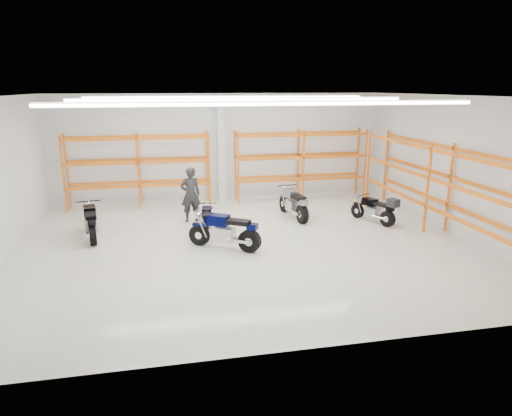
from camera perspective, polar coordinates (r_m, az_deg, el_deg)
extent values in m
plane|color=silver|center=(14.27, -1.19, -4.57)|extent=(14.00, 14.00, 0.00)
cube|color=silver|center=(19.54, -4.44, 7.51)|extent=(14.00, 0.02, 4.50)
cube|color=silver|center=(8.03, 6.51, -3.43)|extent=(14.00, 0.02, 4.50)
cube|color=silver|center=(16.43, 23.63, 4.89)|extent=(0.02, 12.00, 4.50)
cube|color=white|center=(13.45, -1.30, 13.81)|extent=(14.00, 12.00, 0.02)
cube|color=white|center=(10.52, 1.72, 12.94)|extent=(10.00, 0.22, 0.10)
cube|color=white|center=(13.95, -1.67, 13.43)|extent=(10.00, 0.22, 0.10)
cube|color=white|center=(16.91, -3.48, 13.68)|extent=(10.00, 0.22, 0.10)
cylinder|color=black|center=(14.20, -7.09, -3.36)|extent=(0.64, 0.47, 0.67)
cylinder|color=black|center=(13.51, -0.80, -4.15)|extent=(0.69, 0.54, 0.69)
cylinder|color=silver|center=(14.20, -7.09, -3.36)|extent=(0.27, 0.25, 0.22)
cylinder|color=silver|center=(13.51, -0.80, -4.15)|extent=(0.33, 0.32, 0.25)
cube|color=#020631|center=(14.09, -7.13, -2.07)|extent=(0.43, 0.36, 0.07)
cube|color=#B7B7BC|center=(13.78, -3.91, -3.27)|extent=(0.71, 0.65, 0.42)
cube|color=#A5A5AA|center=(13.65, -2.28, -3.92)|extent=(0.73, 0.53, 0.09)
cube|color=#020631|center=(13.74, -4.70, -1.49)|extent=(0.73, 0.66, 0.31)
cube|color=black|center=(13.49, -2.30, -1.76)|extent=(0.80, 0.68, 0.13)
cube|color=#020631|center=(13.34, -0.45, -2.34)|extent=(0.38, 0.36, 0.18)
cylinder|color=black|center=(13.83, -6.13, -0.35)|extent=(0.46, 0.68, 0.04)
sphere|color=silver|center=(14.03, -7.33, -0.92)|extent=(0.21, 0.21, 0.21)
cylinder|color=silver|center=(13.48, -2.41, -4.17)|extent=(0.76, 0.54, 0.10)
cylinder|color=black|center=(16.53, -20.02, -1.58)|extent=(0.24, 0.66, 0.64)
cylinder|color=black|center=(14.98, -19.73, -3.18)|extent=(0.31, 0.69, 0.67)
cylinder|color=silver|center=(16.53, -20.02, -1.58)|extent=(0.19, 0.24, 0.21)
cylinder|color=silver|center=(14.98, -19.73, -3.18)|extent=(0.25, 0.27, 0.24)
cube|color=black|center=(16.44, -20.12, -0.51)|extent=(0.23, 0.41, 0.06)
cube|color=#B7B7BC|center=(15.69, -19.92, -1.94)|extent=(0.48, 0.62, 0.41)
cube|color=#A5A5AA|center=(15.33, -19.81, -2.74)|extent=(0.26, 0.76, 0.09)
cube|color=black|center=(15.77, -20.08, -0.33)|extent=(0.47, 0.66, 0.30)
cube|color=black|center=(15.18, -19.98, -0.89)|extent=(0.45, 0.76, 0.13)
cube|color=black|center=(14.77, -19.87, -1.65)|extent=(0.28, 0.32, 0.17)
cylinder|color=black|center=(16.06, -20.22, 0.80)|extent=(0.75, 0.18, 0.04)
sphere|color=silver|center=(16.42, -20.21, 0.47)|extent=(0.20, 0.20, 0.20)
cylinder|color=silver|center=(15.28, -20.44, -2.85)|extent=(0.24, 0.81, 0.10)
cylinder|color=black|center=(15.99, -6.03, -1.46)|extent=(0.19, 0.56, 0.55)
cylinder|color=black|center=(14.68, -6.26, -2.93)|extent=(0.24, 0.58, 0.56)
cylinder|color=silver|center=(15.99, -6.03, -1.46)|extent=(0.15, 0.20, 0.18)
cylinder|color=silver|center=(14.68, -6.26, -2.93)|extent=(0.21, 0.22, 0.20)
cube|color=#030837|center=(15.91, -6.06, -0.52)|extent=(0.18, 0.34, 0.05)
cube|color=#B7B7BC|center=(15.28, -6.16, -1.82)|extent=(0.39, 0.52, 0.35)
cube|color=#A5A5AA|center=(14.97, -6.21, -2.54)|extent=(0.20, 0.65, 0.07)
cube|color=#030837|center=(15.34, -6.17, -0.41)|extent=(0.38, 0.55, 0.26)
cube|color=black|center=(14.85, -6.25, -0.93)|extent=(0.36, 0.63, 0.11)
cube|color=#030837|center=(14.50, -6.32, -1.62)|extent=(0.23, 0.26, 0.15)
cylinder|color=black|center=(15.59, -6.14, 0.61)|extent=(0.64, 0.12, 0.03)
sphere|color=silver|center=(15.89, -6.08, 0.34)|extent=(0.17, 0.17, 0.17)
cylinder|color=silver|center=(14.95, -6.77, -2.58)|extent=(0.18, 0.69, 0.08)
cylinder|color=black|center=(17.87, 3.52, 0.54)|extent=(0.23, 0.67, 0.66)
cylinder|color=black|center=(16.41, 5.81, -0.77)|extent=(0.30, 0.70, 0.68)
cylinder|color=silver|center=(17.87, 3.52, 0.54)|extent=(0.18, 0.24, 0.22)
cylinder|color=silver|center=(16.41, 5.81, -0.77)|extent=(0.25, 0.27, 0.24)
cube|color=gray|center=(17.79, 3.54, 1.57)|extent=(0.22, 0.42, 0.07)
cube|color=#B7B7BC|center=(17.07, 4.67, 0.30)|extent=(0.48, 0.62, 0.42)
cube|color=#A5A5AA|center=(16.74, 5.26, -0.41)|extent=(0.24, 0.78, 0.09)
cube|color=gray|center=(17.15, 4.43, 1.81)|extent=(0.46, 0.66, 0.31)
cube|color=black|center=(16.60, 5.30, 1.35)|extent=(0.43, 0.77, 0.13)
cube|color=gray|center=(16.22, 5.98, 0.69)|extent=(0.28, 0.32, 0.18)
cylinder|color=black|center=(17.43, 3.94, 2.85)|extent=(0.77, 0.15, 0.04)
sphere|color=silver|center=(17.76, 3.50, 2.50)|extent=(0.21, 0.21, 0.21)
cylinder|color=silver|center=(16.62, 4.77, -0.50)|extent=(0.22, 0.83, 0.10)
cylinder|color=black|center=(17.45, 12.57, -0.34)|extent=(0.33, 0.55, 0.55)
cylinder|color=black|center=(16.61, 16.13, -1.31)|extent=(0.39, 0.59, 0.57)
cylinder|color=silver|center=(17.45, 12.57, -0.34)|extent=(0.19, 0.22, 0.18)
cylinder|color=silver|center=(16.61, 16.13, -1.31)|extent=(0.25, 0.26, 0.20)
cube|color=black|center=(17.38, 12.62, 0.54)|extent=(0.26, 0.36, 0.06)
cube|color=#B7B7BC|center=(16.98, 14.40, -0.49)|extent=(0.50, 0.57, 0.35)
cube|color=#A5A5AA|center=(16.79, 15.29, -1.04)|extent=(0.37, 0.63, 0.07)
cube|color=black|center=(16.99, 14.05, 0.76)|extent=(0.50, 0.60, 0.26)
cube|color=black|center=(16.68, 15.40, 0.41)|extent=(0.50, 0.66, 0.11)
cube|color=black|center=(16.47, 16.42, -0.11)|extent=(0.28, 0.30, 0.15)
cylinder|color=black|center=(17.14, 13.29, 1.62)|extent=(0.60, 0.30, 0.03)
sphere|color=silver|center=(17.35, 12.58, 1.33)|extent=(0.17, 0.17, 0.17)
cylinder|color=silver|center=(16.66, 15.08, -1.15)|extent=(0.36, 0.66, 0.08)
cube|color=black|center=(16.35, 16.79, 0.62)|extent=(0.43, 0.45, 0.28)
imported|color=black|center=(16.58, -8.19, 1.67)|extent=(0.80, 0.60, 2.00)
cube|color=white|center=(19.37, -4.37, 7.44)|extent=(0.32, 0.32, 4.50)
cube|color=orange|center=(19.76, -22.53, 4.29)|extent=(0.07, 0.07, 3.00)
cube|color=orange|center=(18.98, -22.96, 3.85)|extent=(0.07, 0.07, 3.00)
cube|color=orange|center=(19.41, -14.39, 4.79)|extent=(0.07, 0.07, 3.00)
cube|color=orange|center=(18.63, -14.49, 4.37)|extent=(0.07, 0.07, 3.00)
cube|color=orange|center=(19.47, -6.11, 5.21)|extent=(0.07, 0.07, 3.00)
cube|color=orange|center=(18.69, -5.87, 4.81)|extent=(0.07, 0.07, 3.00)
cube|color=orange|center=(19.52, -14.28, 3.17)|extent=(5.60, 0.07, 0.12)
cube|color=orange|center=(18.73, -14.38, 2.68)|extent=(5.60, 0.07, 0.12)
cube|color=orange|center=(19.35, -14.46, 5.89)|extent=(5.60, 0.07, 0.12)
cube|color=orange|center=(18.57, -14.56, 5.51)|extent=(5.60, 0.07, 0.12)
cube|color=orange|center=(19.24, -14.64, 8.64)|extent=(5.60, 0.07, 0.12)
cube|color=orange|center=(18.44, -14.75, 8.38)|extent=(5.60, 0.07, 0.12)
cube|color=orange|center=(19.62, -2.61, 5.35)|extent=(0.07, 0.07, 3.00)
cube|color=orange|center=(18.84, -2.22, 4.96)|extent=(0.07, 0.07, 3.00)
cube|color=orange|center=(20.24, 5.28, 5.60)|extent=(0.07, 0.07, 3.00)
cube|color=orange|center=(19.49, 5.96, 5.22)|extent=(0.07, 0.07, 3.00)
cube|color=orange|center=(21.21, 12.58, 5.74)|extent=(0.07, 0.07, 3.00)
cube|color=orange|center=(20.50, 13.48, 5.37)|extent=(0.07, 0.07, 3.00)
cube|color=orange|center=(20.34, 5.25, 4.04)|extent=(5.60, 0.07, 0.12)
cube|color=orange|center=(19.59, 5.92, 3.60)|extent=(5.60, 0.07, 0.12)
cube|color=orange|center=(20.18, 5.31, 6.65)|extent=(5.60, 0.07, 0.12)
cube|color=orange|center=(19.43, 5.99, 6.31)|extent=(5.60, 0.07, 0.12)
cube|color=orange|center=(20.07, 5.37, 9.30)|extent=(5.60, 0.07, 0.12)
cube|color=orange|center=(19.31, 6.07, 9.06)|extent=(5.60, 0.07, 0.12)
cube|color=orange|center=(16.49, 23.02, 2.32)|extent=(0.07, 0.07, 3.00)
cube|color=orange|center=(16.06, 20.66, 2.24)|extent=(0.07, 0.07, 3.00)
cube|color=orange|center=(20.28, 15.92, 5.11)|extent=(0.07, 0.07, 3.00)
cube|color=orange|center=(19.93, 13.87, 5.08)|extent=(0.07, 0.07, 3.00)
cube|color=orange|center=(16.61, 22.82, 0.43)|extent=(0.07, 9.00, 0.12)
cube|color=orange|center=(16.18, 20.48, 0.30)|extent=(0.07, 9.00, 0.12)
cube|color=orange|center=(16.42, 23.15, 3.60)|extent=(0.07, 9.00, 0.12)
cube|color=orange|center=(15.99, 20.78, 3.55)|extent=(0.07, 9.00, 0.12)
cube|color=orange|center=(16.28, 23.49, 6.83)|extent=(0.07, 9.00, 0.12)
cube|color=orange|center=(15.84, 21.09, 6.87)|extent=(0.07, 9.00, 0.12)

